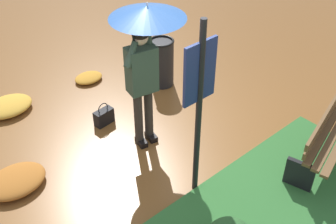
{
  "coord_description": "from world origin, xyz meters",
  "views": [
    {
      "loc": [
        -2.91,
        -3.47,
        3.95
      ],
      "look_at": [
        -0.18,
        -0.34,
        0.85
      ],
      "focal_mm": 44.72,
      "sensor_mm": 36.0,
      "label": 1
    }
  ],
  "objects": [
    {
      "name": "handbag",
      "position": [
        -0.35,
        0.93,
        0.13
      ],
      "size": [
        0.31,
        0.17,
        0.37
      ],
      "color": "black",
      "rests_on": "ground_plane"
    },
    {
      "name": "leaf_pile_far_path",
      "position": [
        0.13,
        2.13,
        0.05
      ],
      "size": [
        0.49,
        0.4,
        0.11
      ],
      "color": "#C68428",
      "rests_on": "ground_plane"
    },
    {
      "name": "leaf_pile_near_person",
      "position": [
        -1.31,
        2.2,
        0.08
      ],
      "size": [
        0.76,
        0.61,
        0.17
      ],
      "color": "gold",
      "rests_on": "ground_plane"
    },
    {
      "name": "info_sign_post",
      "position": [
        -0.23,
        -0.91,
        1.44
      ],
      "size": [
        0.44,
        0.07,
        2.3
      ],
      "color": "black",
      "rests_on": "ground_plane"
    },
    {
      "name": "trash_bin",
      "position": [
        1.04,
        1.21,
        0.42
      ],
      "size": [
        0.42,
        0.42,
        0.83
      ],
      "color": "black",
      "rests_on": "ground_plane"
    },
    {
      "name": "ground_plane",
      "position": [
        0.0,
        0.0,
        0.0
      ],
      "size": [
        18.0,
        18.0,
        0.0
      ],
      "primitive_type": "plane",
      "color": "brown"
    },
    {
      "name": "park_bench",
      "position": [
        1.37,
        -1.73,
        0.4
      ],
      "size": [
        1.43,
        0.73,
        0.75
      ],
      "color": "black",
      "rests_on": "ground_plane"
    },
    {
      "name": "person_with_umbrella",
      "position": [
        -0.05,
        0.24,
        1.55
      ],
      "size": [
        0.96,
        0.96,
        2.04
      ],
      "color": "#2D2823",
      "rests_on": "ground_plane"
    },
    {
      "name": "leaf_pile_by_bench",
      "position": [
        -1.92,
        0.6,
        0.08
      ],
      "size": [
        0.77,
        0.61,
        0.17
      ],
      "color": "#A86023",
      "rests_on": "ground_plane"
    }
  ]
}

